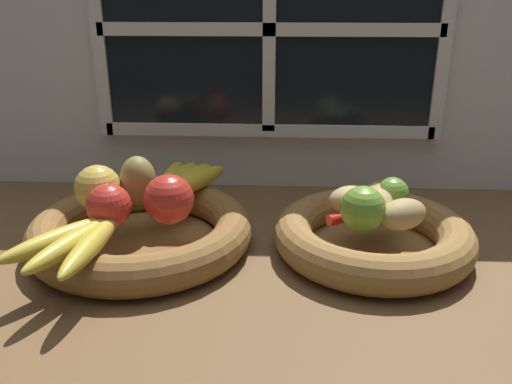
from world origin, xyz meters
The scene contains 17 objects.
ground_plane centered at (0.00, 0.00, -1.50)cm, with size 140.00×90.00×3.00cm, color brown.
back_wall centered at (0.00, 29.77, 27.88)cm, with size 140.00×4.60×55.00cm.
fruit_bowl_left centered at (-18.93, -0.39, 2.73)cm, with size 34.55×34.55×5.82cm.
fruit_bowl_right centered at (16.81, -0.39, 2.74)cm, with size 30.30×30.30×5.82cm.
apple_golden_left centered at (-25.51, 1.13, 9.41)cm, with size 7.18×7.18×7.18cm, color gold.
apple_red_right centered at (-13.62, -3.10, 9.49)cm, with size 7.35×7.35×7.35cm, color red.
apple_red_front centered at (-21.95, -4.86, 9.04)cm, with size 6.43×6.43×6.43cm, color red.
pear_brown centered at (-19.83, 3.55, 9.81)cm, with size 5.67×6.00×7.99cm, color olive.
banana_bunch_front centered at (-24.04, -12.51, 7.22)cm, with size 13.21×19.12×2.79cm.
banana_bunch_back centered at (-14.17, 10.75, 7.39)cm, with size 11.30×17.89×3.14cm.
potato_oblong centered at (13.23, 2.39, 7.85)cm, with size 6.87×4.67×4.06cm, color tan.
potato_back centered at (18.80, 3.98, 7.99)cm, with size 7.82×5.47×4.35cm, color tan.
potato_large centered at (16.81, -0.39, 8.08)cm, with size 7.15×5.15×4.53cm, color tan.
potato_small centered at (19.99, -3.58, 8.04)cm, with size 7.85×4.86×4.44cm, color tan.
lime_near centered at (14.24, -4.25, 9.09)cm, with size 6.54×6.54×6.54cm, color #6B9E33.
lime_far centered at (19.81, 3.46, 8.44)cm, with size 5.24×5.24×5.24cm, color olive.
chili_pepper centered at (14.89, -0.66, 6.67)cm, with size 1.71×1.71×11.73cm, color red.
Camera 1 is at (2.57, -73.92, 38.41)cm, focal length 37.30 mm.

